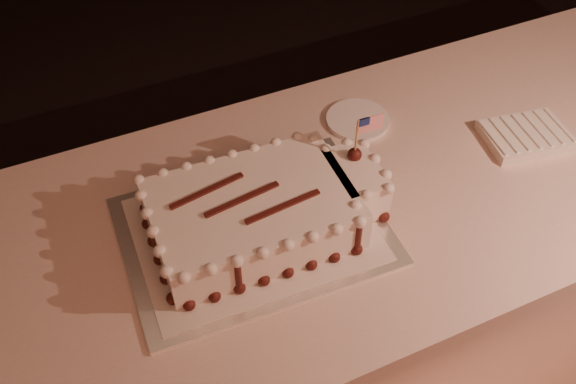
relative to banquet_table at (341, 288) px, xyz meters
name	(u,v)px	position (x,y,z in m)	size (l,w,h in m)	color
banquet_table	(341,288)	(0.00, 0.00, 0.00)	(2.40, 0.80, 0.75)	beige
cake_board	(254,231)	(-0.24, -0.02, 0.38)	(0.54, 0.41, 0.01)	white
doily	(253,229)	(-0.24, -0.02, 0.38)	(0.48, 0.37, 0.00)	silver
sheet_cake	(266,210)	(-0.21, -0.02, 0.43)	(0.52, 0.31, 0.20)	white
napkin_stack	(525,136)	(0.46, -0.02, 0.39)	(0.22, 0.17, 0.03)	#F1E2D1
side_plate	(358,120)	(0.13, 0.21, 0.38)	(0.16, 0.16, 0.01)	white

